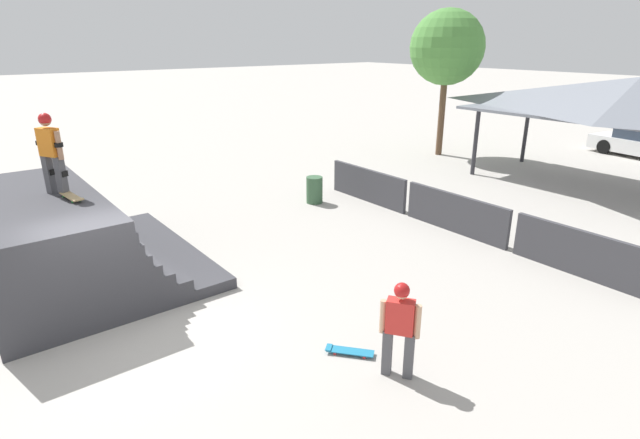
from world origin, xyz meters
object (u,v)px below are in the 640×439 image
Objects in this scene: skateboard_on_deck at (72,197)px; trash_bin at (314,190)px; skateboard_on_ground at (348,351)px; tree_beside_pavilion at (447,48)px; bystander_walking at (400,322)px; skater_on_deck at (50,148)px.

skateboard_on_deck is 7.68m from trash_bin.
skateboard_on_ground is 16.79m from tree_beside_pavilion.
skateboard_on_deck is at bearing -77.13° from trash_bin.
bystander_walking is at bearing 156.01° from skateboard_on_ground.
tree_beside_pavilion is (-10.04, 13.07, 3.68)m from bystander_walking.
tree_beside_pavilion is at bearing -95.30° from skateboard_on_ground.
tree_beside_pavilion is (-3.32, 16.27, 1.72)m from skater_on_deck.
skateboard_on_ground is (-0.88, -0.25, -0.88)m from bystander_walking.
bystander_walking is 8.90m from trash_bin.
bystander_walking is at bearing -2.87° from skater_on_deck.
skater_on_deck is at bearing -174.12° from skateboard_on_deck.
tree_beside_pavilion is at bearing -87.53° from bystander_walking.
tree_beside_pavilion reaches higher than trash_bin.
bystander_walking is (6.12, 3.07, -1.06)m from skateboard_on_deck.
trash_bin is (2.24, -8.80, -4.19)m from tree_beside_pavilion.
skateboard_on_deck is 1.13× the size of skateboard_on_ground.
tree_beside_pavilion is (-3.92, 16.13, 2.61)m from skateboard_on_deck.
skateboard_on_ground is (5.24, 2.82, -1.94)m from skateboard_on_deck.
skater_on_deck reaches higher than skateboard_on_ground.
skateboard_on_ground is at bearing -33.15° from trash_bin.
skateboard_on_deck is 0.99× the size of trash_bin.
skater_on_deck is at bearing -78.47° from tree_beside_pavilion.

